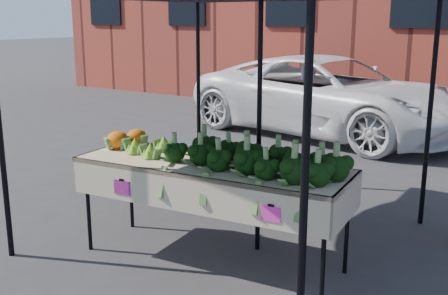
{
  "coord_description": "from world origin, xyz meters",
  "views": [
    {
      "loc": [
        2.53,
        -3.75,
        2.12
      ],
      "look_at": [
        -0.06,
        0.13,
        1.0
      ],
      "focal_mm": 43.61,
      "sensor_mm": 36.0,
      "label": 1
    }
  ],
  "objects": [
    {
      "name": "canopy",
      "position": [
        -0.2,
        0.45,
        1.37
      ],
      "size": [
        3.16,
        3.16,
        2.74
      ],
      "primitive_type": null,
      "color": "black",
      "rests_on": "ground"
    },
    {
      "name": "broccoli_heap",
      "position": [
        0.33,
        -0.05,
        1.03
      ],
      "size": [
        1.6,
        0.57,
        0.26
      ],
      "primitive_type": "ellipsoid",
      "color": "black",
      "rests_on": "table"
    },
    {
      "name": "ground",
      "position": [
        0.0,
        0.0,
        0.0
      ],
      "size": [
        90.0,
        90.0,
        0.0
      ],
      "primitive_type": "plane",
      "color": "#2F2F32"
    },
    {
      "name": "cauliflower_pair",
      "position": [
        -1.1,
        -0.01,
        0.99
      ],
      "size": [
        0.23,
        0.43,
        0.18
      ],
      "primitive_type": "ellipsoid",
      "color": "orange",
      "rests_on": "table"
    },
    {
      "name": "romanesco_cluster",
      "position": [
        -0.73,
        -0.09,
        1.0
      ],
      "size": [
        0.43,
        0.47,
        0.2
      ],
      "primitive_type": "ellipsoid",
      "color": "#8ABB2A",
      "rests_on": "table"
    },
    {
      "name": "table",
      "position": [
        -0.06,
        -0.07,
        0.45
      ],
      "size": [
        2.47,
        1.05,
        0.9
      ],
      "color": "beige",
      "rests_on": "ground"
    }
  ]
}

